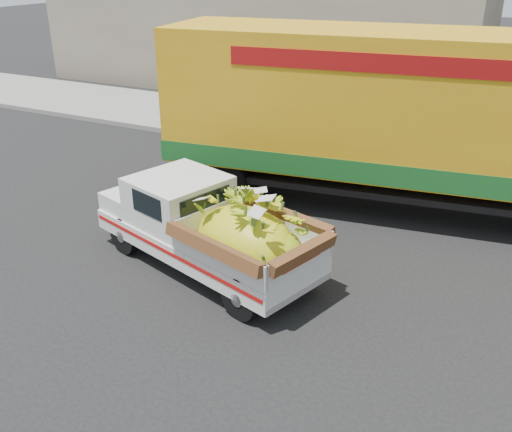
% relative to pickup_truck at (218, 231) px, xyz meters
% --- Properties ---
extents(ground, '(100.00, 100.00, 0.00)m').
position_rel_pickup_truck_xyz_m(ground, '(1.45, -0.02, -0.83)').
color(ground, black).
rests_on(ground, ground).
extents(curb, '(60.00, 0.25, 0.15)m').
position_rel_pickup_truck_xyz_m(curb, '(1.45, 6.80, -0.76)').
color(curb, gray).
rests_on(curb, ground).
extents(sidewalk, '(60.00, 4.00, 0.14)m').
position_rel_pickup_truck_xyz_m(sidewalk, '(1.45, 8.90, -0.76)').
color(sidewalk, gray).
rests_on(sidewalk, ground).
extents(building_left, '(18.00, 6.00, 5.00)m').
position_rel_pickup_truck_xyz_m(building_left, '(-6.55, 14.80, 1.67)').
color(building_left, gray).
rests_on(building_left, ground).
extents(pickup_truck, '(4.69, 2.81, 1.55)m').
position_rel_pickup_truck_xyz_m(pickup_truck, '(0.00, 0.00, 0.00)').
color(pickup_truck, black).
rests_on(pickup_truck, ground).
extents(semi_trailer, '(12.06, 4.13, 3.80)m').
position_rel_pickup_truck_xyz_m(semi_trailer, '(2.91, 4.35, 1.29)').
color(semi_trailer, black).
rests_on(semi_trailer, ground).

